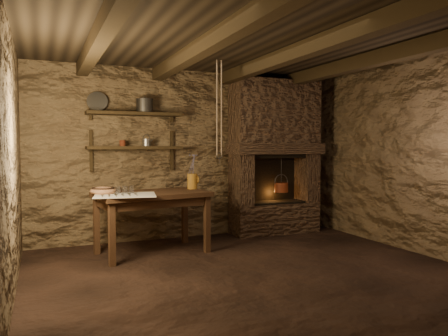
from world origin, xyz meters
name	(u,v)px	position (x,y,z in m)	size (l,w,h in m)	color
floor	(253,273)	(0.00, 0.00, 0.00)	(4.50, 4.50, 0.00)	black
back_wall	(191,154)	(0.00, 2.00, 1.20)	(4.50, 0.04, 2.40)	#4D3824
front_wall	(402,167)	(0.00, -2.00, 1.20)	(4.50, 0.04, 2.40)	#4D3824
left_wall	(10,161)	(-2.25, 0.00, 1.20)	(0.04, 4.00, 2.40)	#4D3824
right_wall	(417,156)	(2.25, 0.00, 1.20)	(0.04, 4.00, 2.40)	#4D3824
ceiling	(254,40)	(0.00, 0.00, 2.40)	(4.50, 4.00, 0.04)	black
beam_far_left	(102,34)	(-1.50, 0.00, 2.31)	(0.14, 3.95, 0.16)	black
beam_mid_left	(208,44)	(-0.50, 0.00, 2.31)	(0.14, 3.95, 0.16)	black
beam_mid_right	(296,53)	(0.50, 0.00, 2.31)	(0.14, 3.95, 0.16)	black
beam_far_right	(370,60)	(1.50, 0.00, 2.31)	(0.14, 3.95, 0.16)	black
shelf_lower	(135,148)	(-0.85, 1.84, 1.30)	(1.25, 0.30, 0.04)	black
shelf_upper	(134,114)	(-0.85, 1.84, 1.75)	(1.25, 0.30, 0.04)	black
hearth	(275,152)	(1.25, 1.77, 1.23)	(1.43, 0.51, 2.30)	#38261C
work_table	(152,220)	(-0.77, 1.23, 0.41)	(1.42, 0.94, 0.76)	#372113
linen_cloth	(125,195)	(-1.13, 1.00, 0.76)	(0.68, 0.55, 0.01)	silver
pewter_cutlery_row	(125,194)	(-1.13, 0.98, 0.77)	(0.57, 0.22, 0.01)	gray
drinking_glasses	(125,190)	(-1.11, 1.13, 0.81)	(0.22, 0.07, 0.09)	silver
stoneware_jug	(192,174)	(-0.18, 1.40, 0.96)	(0.15, 0.14, 0.46)	#A26A1F
wooden_bowl	(103,191)	(-1.35, 1.24, 0.79)	(0.30, 0.30, 0.11)	#986441
iron_stockpot	(145,106)	(-0.71, 1.84, 1.85)	(0.22, 0.22, 0.17)	#302D2A
tin_pan	(97,102)	(-1.32, 1.94, 1.90)	(0.27, 0.27, 0.04)	gray
small_kettle	(146,142)	(-0.69, 1.84, 1.37)	(0.14, 0.11, 0.15)	gray
rusty_tin	(123,143)	(-1.01, 1.84, 1.36)	(0.08, 0.08, 0.08)	#592011
red_pot	(281,187)	(1.34, 1.72, 0.70)	(0.24, 0.24, 0.54)	maroon
hanging_ropes	(219,108)	(0.05, 1.05, 1.80)	(0.08, 0.08, 1.20)	tan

